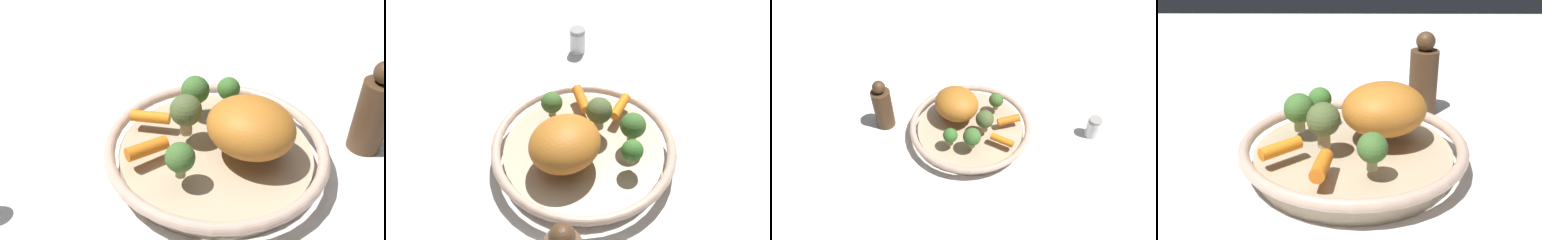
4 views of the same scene
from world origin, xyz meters
The scene contains 11 objects.
ground_plane centered at (0.00, 0.00, 0.00)m, with size 2.32×2.32×0.00m, color silver.
serving_bowl centered at (0.00, 0.00, 0.03)m, with size 0.34×0.34×0.05m.
roast_chicken_piece centered at (0.05, 0.02, 0.09)m, with size 0.13×0.12×0.08m, color #BC6D24.
baby_carrot_left centered at (-0.10, -0.05, 0.06)m, with size 0.02×0.02×0.06m, color orange.
baby_carrot_back centered at (-0.04, -0.10, 0.06)m, with size 0.02×0.02×0.06m, color orange.
broccoli_floret_small centered at (-0.08, 0.03, 0.08)m, with size 0.05×0.05×0.06m.
broccoli_floret_mid centered at (-0.05, 0.08, 0.08)m, with size 0.04×0.04×0.05m.
broccoli_floret_large centered at (0.02, -0.09, 0.08)m, with size 0.04×0.04×0.05m.
broccoli_floret_edge centered at (-0.04, -0.02, 0.09)m, with size 0.05×0.05×0.07m.
salt_shaker centered at (-0.13, -0.32, 0.03)m, with size 0.04×0.04×0.06m.
pepper_mill centered at (0.13, 0.21, 0.07)m, with size 0.05×0.05×0.16m.
Camera 3 is at (-0.63, 0.28, 0.75)m, focal length 32.95 mm.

